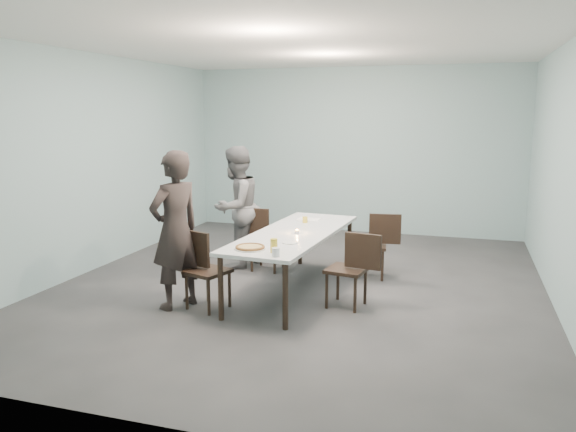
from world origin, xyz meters
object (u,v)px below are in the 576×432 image
(chair_far_right, at_px, (376,241))
(table, at_px, (294,236))
(chair_near_right, at_px, (353,265))
(pizza, at_px, (250,247))
(chair_far_left, at_px, (262,234))
(diner_far, at_px, (236,207))
(amber_tumbler, at_px, (305,220))
(side_plate, at_px, (290,243))
(tealight, at_px, (297,232))
(beer_glass, at_px, (274,246))
(chair_near_left, at_px, (202,264))
(water_tumbler, at_px, (276,252))
(diner_near, at_px, (175,230))

(chair_far_right, bearing_deg, table, 37.57)
(chair_near_right, height_order, pizza, chair_near_right)
(table, relative_size, chair_far_right, 3.05)
(chair_far_left, xyz_separation_m, diner_far, (-0.41, 0.04, 0.36))
(pizza, relative_size, amber_tumbler, 4.25)
(diner_far, distance_m, amber_tumbler, 1.12)
(side_plate, relative_size, tealight, 3.21)
(amber_tumbler, bearing_deg, beer_glass, -85.57)
(chair_far_left, height_order, tealight, chair_far_left)
(chair_near_left, relative_size, chair_far_right, 1.00)
(side_plate, bearing_deg, chair_far_right, 62.83)
(chair_near_left, xyz_separation_m, chair_far_right, (1.70, 1.76, 0.00))
(diner_far, distance_m, beer_glass, 2.26)
(chair_far_right, relative_size, amber_tumbler, 10.88)
(side_plate, bearing_deg, amber_tumbler, 97.59)
(chair_far_left, bearing_deg, table, -46.46)
(diner_far, relative_size, tealight, 30.88)
(chair_far_right, distance_m, diner_far, 2.03)
(pizza, xyz_separation_m, beer_glass, (0.29, -0.07, 0.06))
(water_tumbler, bearing_deg, diner_far, 122.15)
(chair_far_right, xyz_separation_m, diner_far, (-2.00, -0.04, 0.36))
(chair_near_left, relative_size, tealight, 15.54)
(chair_near_left, relative_size, beer_glass, 5.80)
(chair_near_right, xyz_separation_m, diner_far, (-1.93, 1.22, 0.36))
(chair_near_right, height_order, diner_near, diner_near)
(chair_near_right, distance_m, water_tumbler, 1.09)
(side_plate, relative_size, amber_tumbler, 2.25)
(water_tumbler, bearing_deg, diner_near, 169.13)
(chair_near_right, relative_size, side_plate, 4.83)
(beer_glass, bearing_deg, chair_near_right, 43.58)
(table, distance_m, amber_tumbler, 0.62)
(chair_near_left, distance_m, tealight, 1.22)
(diner_far, height_order, amber_tumbler, diner_far)
(pizza, relative_size, side_plate, 1.89)
(table, xyz_separation_m, diner_near, (-1.10, -0.95, 0.20))
(tealight, bearing_deg, diner_near, -142.80)
(water_tumbler, bearing_deg, chair_near_right, 51.79)
(diner_far, xyz_separation_m, beer_glass, (1.22, -1.90, -0.04))
(chair_near_left, xyz_separation_m, tealight, (0.88, 0.80, 0.27))
(chair_near_left, relative_size, chair_far_left, 1.00)
(diner_far, bearing_deg, table, 66.88)
(chair_far_right, bearing_deg, diner_far, -6.62)
(side_plate, height_order, amber_tumbler, amber_tumbler)
(diner_near, relative_size, side_plate, 9.93)
(chair_far_right, height_order, pizza, chair_far_right)
(chair_near_left, bearing_deg, diner_far, 118.14)
(chair_near_right, distance_m, amber_tumbler, 1.33)
(beer_glass, distance_m, amber_tumbler, 1.67)
(beer_glass, bearing_deg, diner_near, 175.14)
(chair_far_right, distance_m, water_tumbler, 2.22)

